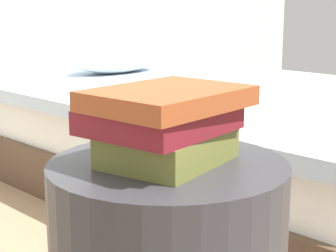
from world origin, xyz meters
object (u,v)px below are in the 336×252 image
(book_maroon, at_px, (159,120))
(book_rust, at_px, (168,98))
(bed, at_px, (226,136))
(book_olive, at_px, (171,147))

(book_maroon, bearing_deg, book_rust, -54.50)
(bed, relative_size, book_rust, 7.47)
(bed, bearing_deg, book_maroon, -145.43)
(book_olive, xyz_separation_m, book_maroon, (-0.01, 0.01, 0.05))
(book_olive, height_order, book_maroon, book_maroon)
(bed, relative_size, book_maroon, 8.50)
(bed, distance_m, book_rust, 1.67)
(bed, height_order, book_rust, book_rust)
(book_olive, relative_size, book_rust, 0.81)
(book_olive, bearing_deg, bed, 23.80)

